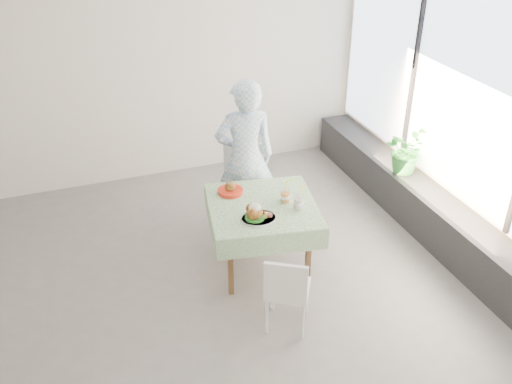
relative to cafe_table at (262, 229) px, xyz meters
name	(u,v)px	position (x,y,z in m)	size (l,w,h in m)	color
floor	(188,289)	(-0.83, -0.10, -0.46)	(6.00, 6.00, 0.00)	slate
wall_back	(130,75)	(-0.83, 2.40, 0.94)	(6.00, 0.02, 2.80)	silver
wall_front	(293,374)	(-0.83, -2.60, 0.94)	(6.00, 0.02, 2.80)	silver
wall_right	(466,117)	(2.17, -0.10, 0.94)	(0.02, 5.00, 2.80)	silver
window_pane	(468,94)	(2.14, -0.10, 1.19)	(0.01, 4.80, 2.18)	#D1E0F9
window_ledge	(432,215)	(1.97, -0.10, -0.21)	(0.40, 4.80, 0.50)	black
cafe_table	(262,229)	(0.00, 0.00, 0.00)	(1.20, 1.20, 0.74)	brown
chair_far	(241,202)	(0.05, 0.81, -0.16)	(0.63, 0.63, 0.97)	white
chair_near	(287,303)	(-0.10, -0.89, -0.22)	(0.51, 0.51, 0.79)	white
diner	(245,158)	(0.08, 0.74, 0.43)	(0.65, 0.43, 1.78)	#91BFE8
main_dish	(257,214)	(-0.15, -0.23, 0.34)	(0.34, 0.34, 0.17)	white
juice_cup_orange	(285,196)	(0.23, -0.02, 0.35)	(0.10, 0.10, 0.28)	white
juice_cup_lemonade	(299,202)	(0.30, -0.18, 0.35)	(0.10, 0.10, 0.29)	white
second_dish	(230,190)	(-0.22, 0.33, 0.32)	(0.25, 0.25, 0.12)	red
potted_plant	(405,150)	(1.96, 0.52, 0.31)	(0.50, 0.43, 0.55)	#2C8630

